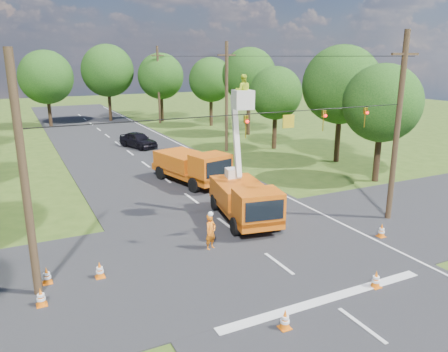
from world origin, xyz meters
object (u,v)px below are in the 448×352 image
traffic_cone_3 (231,190)px  pole_right_near (397,127)px  pole_left (24,180)px  tree_right_e (211,80)px  traffic_cone_4 (100,270)px  ground_worker (211,232)px  tree_right_b (341,85)px  traffic_cone_5 (47,276)px  bucket_truck (245,192)px  traffic_cone_6 (41,297)px  pole_right_far (159,84)px  tree_far_a (46,77)px  tree_right_d (249,75)px  tree_right_a (382,103)px  distant_car (138,140)px  traffic_cone_2 (238,194)px  pole_right_mid (227,97)px  tree_right_c (276,93)px  traffic_cone_8 (382,231)px  traffic_cone_1 (376,279)px  second_truck (192,166)px  tree_far_c (161,76)px  tree_far_b (107,71)px  traffic_cone_7 (218,165)px

traffic_cone_3 → pole_right_near: pole_right_near is taller
pole_left → tree_right_e: 42.07m
traffic_cone_4 → tree_right_e: size_ratio=0.08×
ground_worker → tree_right_b: bearing=7.6°
tree_right_e → traffic_cone_5: bearing=-123.7°
bucket_truck → ground_worker: size_ratio=4.57×
bucket_truck → traffic_cone_6: bearing=-148.6°
ground_worker → pole_right_far: bearing=49.1°
bucket_truck → tree_far_a: 40.51m
pole_right_far → bucket_truck: bearing=-101.3°
bucket_truck → tree_right_d: size_ratio=0.81×
traffic_cone_4 → tree_right_d: bearing=50.7°
pole_left → tree_right_a: pole_left is taller
distant_car → tree_right_a: (12.09, -19.23, 4.79)m
tree_right_d → traffic_cone_5: bearing=-132.2°
tree_right_a → traffic_cone_2: bearing=176.8°
pole_right_mid → tree_right_b: 10.39m
tree_right_c → tree_far_a: tree_far_a is taller
bucket_truck → pole_right_near: pole_right_near is taller
traffic_cone_4 → pole_left: pole_left is taller
pole_left → tree_right_d: bearing=48.0°
bucket_truck → tree_right_a: size_ratio=0.94×
traffic_cone_8 → pole_left: 16.32m
pole_right_near → tree_far_a: bearing=107.4°
traffic_cone_2 → tree_right_a: (10.93, -0.60, 5.20)m
traffic_cone_1 → traffic_cone_2: 11.92m
second_truck → tree_far_c: size_ratio=0.75×
ground_worker → tree_far_b: size_ratio=0.17×
traffic_cone_7 → tree_right_a: tree_right_a is taller
tree_right_b → tree_right_e: tree_right_b is taller
tree_right_c → ground_worker: bearing=-129.7°
pole_right_far → pole_right_near: bearing=-90.0°
pole_right_near → traffic_cone_5: bearing=177.9°
pole_right_mid → second_truck: bearing=-128.9°
pole_right_near → distant_car: bearing=105.7°
bucket_truck → tree_right_b: size_ratio=0.81×
tree_right_e → bucket_truck: bearing=-111.7°
traffic_cone_7 → pole_right_mid: bearing=58.0°
pole_right_far → tree_right_b: bearing=-76.9°
traffic_cone_1 → traffic_cone_5: 12.88m
traffic_cone_6 → tree_right_c: (22.66, 19.96, 4.95)m
distant_car → traffic_cone_3: (1.19, -17.59, -0.42)m
traffic_cone_7 → tree_right_c: tree_right_c is taller
traffic_cone_5 → tree_right_d: 36.14m
traffic_cone_3 → pole_right_mid: 14.50m
pole_right_far → tree_right_e: (5.30, -5.00, 0.70)m
traffic_cone_8 → pole_right_mid: (2.32, 21.78, 4.75)m
distant_car → traffic_cone_5: bearing=-132.4°
distant_car → traffic_cone_8: 27.43m
ground_worker → tree_far_a: (-3.02, 42.27, 5.33)m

